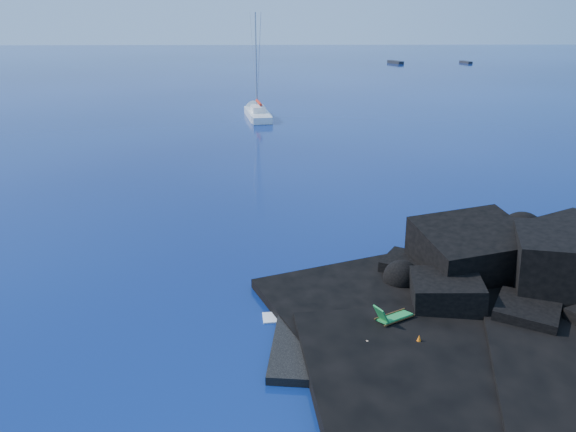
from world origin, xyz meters
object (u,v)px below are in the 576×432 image
Objects in this scene: sunbather at (356,346)px; distant_boat_b at (466,63)px; deck_chair at (395,312)px; distant_boat_a at (395,63)px; marker_cone at (419,341)px; sailboat at (258,118)px.

distant_boat_b is (44.20, 125.27, -0.52)m from sunbather.
deck_chair is 130.51m from distant_boat_b.
deck_chair is at bearing -125.60° from distant_boat_a.
marker_cone is at bearing -99.57° from deck_chair.
marker_cone is at bearing -90.73° from sailboat.
sailboat reaches higher than distant_boat_b.
distant_boat_b is (17.77, 0.32, 0.00)m from distant_boat_a.
deck_chair is 0.35× the size of distant_boat_a.
distant_boat_b is at bearing 49.51° from sunbather.
sunbather is at bearing -126.26° from distant_boat_a.
marker_cone is at bearing -125.90° from distant_boat_b.
sailboat reaches higher than marker_cone.
marker_cone reaches higher than sunbather.
sailboat is at bearing 75.07° from sunbather.
distant_boat_b is at bearing 71.57° from marker_cone.
distant_boat_a is at bearing 79.14° from marker_cone.
sunbather is at bearing -93.46° from sailboat.
sunbather is 0.32× the size of distant_boat_a.
sunbather is at bearing -126.90° from distant_boat_b.
marker_cone is at bearing -17.92° from sunbather.
marker_cone is (0.63, -1.69, -0.33)m from deck_chair.
sailboat is 3.22× the size of distant_boat_b.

